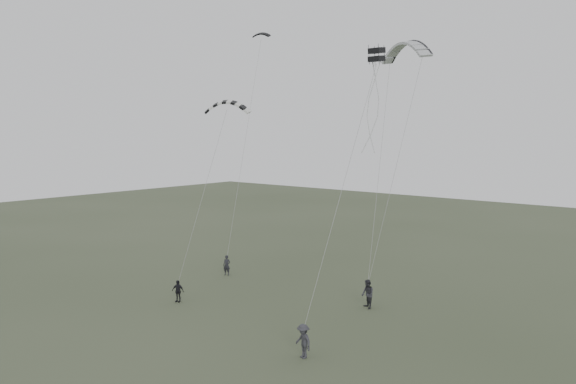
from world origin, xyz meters
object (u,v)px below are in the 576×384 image
Objects in this scene: flyer_right at (368,294)px; kite_dark_small at (261,34)px; flyer_far at (303,341)px; kite_striped at (227,102)px; flyer_center at (178,291)px; flyer_left at (227,265)px; kite_box at (377,55)px; kite_pale_large at (406,43)px.

kite_dark_small is at bearing -161.92° from flyer_right.
flyer_far is 17.96m from kite_striped.
flyer_right is 1.26× the size of flyer_center.
flyer_left is at bearing 103.06° from kite_striped.
flyer_right is (13.23, -0.16, 0.13)m from flyer_left.
flyer_right is 22.69m from kite_dark_small.
flyer_left is at bearing 90.52° from flyer_center.
kite_box reaches higher than kite_striped.
flyer_left is 1.08× the size of flyer_center.
kite_dark_small is (-2.08, 10.75, 18.62)m from flyer_center.
kite_dark_small is at bearing 154.61° from kite_box.
kite_dark_small is (0.54, 3.63, 18.56)m from flyer_left.
flyer_left is 21.85m from kite_box.
flyer_far reaches higher than flyer_center.
kite_pale_large is (10.77, 11.11, 16.65)m from flyer_center.
kite_pale_large is 5.81× the size of kite_box.
kite_dark_small is 1.95× the size of kite_box.
kite_dark_small is (-12.68, 3.79, 18.43)m from flyer_right.
flyer_center is (-10.60, -6.96, -0.20)m from flyer_right.
kite_box is (12.01, -0.28, 2.12)m from kite_striped.
kite_dark_small reaches higher than kite_striped.
flyer_right is 16.10m from kite_striped.
flyer_center is at bearing -93.75° from flyer_left.
flyer_right is at bearing 118.47° from flyer_far.
kite_box reaches higher than flyer_left.
kite_dark_small reaches higher than flyer_far.
flyer_right is at bearing -24.69° from flyer_left.
flyer_left is at bearing -120.20° from kite_dark_small.
kite_pale_large is at bearing 114.27° from flyer_far.
kite_box is at bearing -4.57° from flyer_center.
kite_striped is (-11.35, 5.89, 12.61)m from flyer_far.
kite_dark_small is at bearing -154.78° from kite_pale_large.
flyer_far is 1.21× the size of kite_dark_small.
flyer_center is 0.48× the size of kite_striped.
kite_dark_small reaches higher than flyer_right.
kite_box is at bearing 100.65° from flyer_far.
flyer_far is 21.20m from kite_pale_large.
kite_box is (15.12, -7.22, -3.75)m from kite_dark_small.
kite_box reaches higher than flyer_center.
flyer_right is at bearing -16.49° from kite_striped.
flyer_far is (12.38, -2.08, 0.13)m from flyer_center.
flyer_center is at bearing -111.99° from flyer_right.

